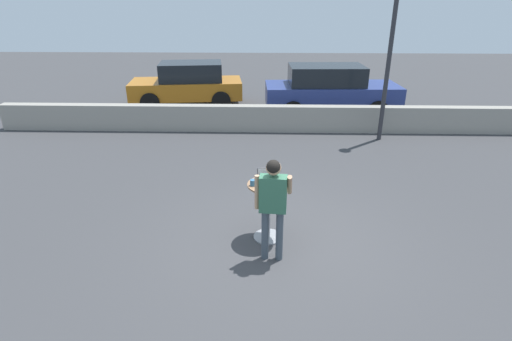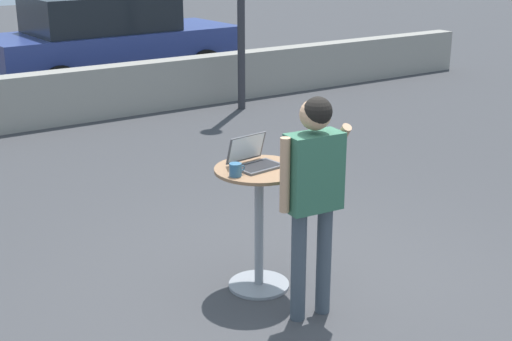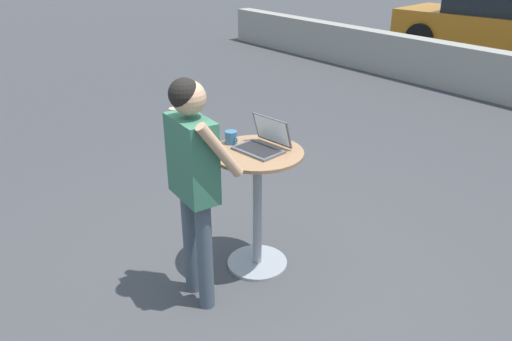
# 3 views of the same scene
# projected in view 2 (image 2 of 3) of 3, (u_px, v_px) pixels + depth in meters

# --- Properties ---
(ground_plane) EXTENTS (50.00, 50.00, 0.00)m
(ground_plane) POSITION_uv_depth(u_px,v_px,m) (304.00, 289.00, 5.66)
(ground_plane) COLOR #3D3D3F
(pavement_kerb) EXTENTS (16.73, 0.35, 0.78)m
(pavement_kerb) POSITION_uv_depth(u_px,v_px,m) (48.00, 99.00, 10.38)
(pavement_kerb) COLOR gray
(pavement_kerb) RESTS_ON ground_plane
(cafe_table) EXTENTS (0.69, 0.69, 1.00)m
(cafe_table) POSITION_uv_depth(u_px,v_px,m) (259.00, 213.00, 5.51)
(cafe_table) COLOR gray
(cafe_table) RESTS_ON ground_plane
(laptop) EXTENTS (0.38, 0.34, 0.23)m
(laptop) POSITION_uv_depth(u_px,v_px,m) (254.00, 160.00, 5.42)
(laptop) COLOR #515156
(laptop) RESTS_ON cafe_table
(coffee_mug) EXTENTS (0.13, 0.09, 0.10)m
(coffee_mug) POSITION_uv_depth(u_px,v_px,m) (236.00, 170.00, 5.21)
(coffee_mug) COLOR #336084
(coffee_mug) RESTS_ON cafe_table
(standing_person) EXTENTS (0.56, 0.35, 1.66)m
(standing_person) POSITION_uv_depth(u_px,v_px,m) (313.00, 181.00, 4.95)
(standing_person) COLOR #424C56
(standing_person) RESTS_ON ground_plane
(parked_car_near_street) EXTENTS (4.52, 2.01, 1.67)m
(parked_car_near_street) POSITION_uv_depth(u_px,v_px,m) (111.00, 42.00, 12.71)
(parked_car_near_street) COLOR navy
(parked_car_near_street) RESTS_ON ground_plane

